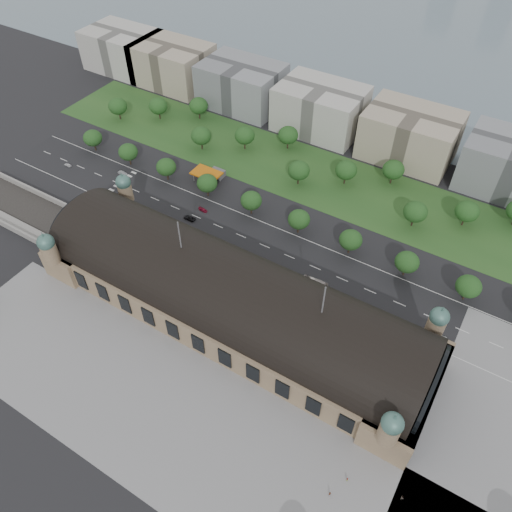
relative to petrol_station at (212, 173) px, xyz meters
The scene contains 51 objects.
ground 84.71m from the petrol_station, 50.45° to the right, with size 900.00×900.00×0.00m, color black.
station 84.98m from the petrol_station, 50.45° to the right, with size 150.00×48.40×44.30m.
track_cutting 87.79m from the petrol_station, 129.73° to the right, with size 70.00×24.00×3.10m.
plaza_south 126.63m from the petrol_station, 59.68° to the right, with size 190.00×48.00×0.12m, color gray.
road_slab 43.62m from the petrol_station, 38.82° to the right, with size 260.00×26.00×0.10m, color black.
grass_belt 47.86m from the petrol_station, 35.47° to the left, with size 300.00×45.00×0.10m, color #254F1F.
petrol_station is the anchor object (origin of this frame).
lake 238.90m from the petrol_station, 76.96° to the left, with size 700.00×320.00×0.08m, color slate.
office_0 134.70m from the petrol_station, 149.75° to the left, with size 45.00×32.00×24.00m, color #B9B8B0.
office_1 102.26m from the petrol_station, 138.33° to the left, with size 45.00×32.00×24.00m, color tan.
office_2 73.13m from the petrol_station, 111.07° to the left, with size 45.00×32.00×24.00m, color gray.
office_3 72.38m from the petrol_station, 70.56° to the left, with size 45.00×32.00×24.00m, color #B9B8B0.
office_4 100.64m from the petrol_station, 42.50° to the left, with size 45.00×32.00×24.00m, color tan.
tree_row_0 67.38m from the petrol_station, 169.47° to the right, with size 9.60×9.60×11.52m.
tree_row_1 44.08m from the petrol_station, 163.73° to the right, with size 9.60×9.60×11.52m.
tree_row_2 22.32m from the petrol_station, 145.83° to the right, with size 9.60×9.60×11.52m.
tree_row_3 14.35m from the petrol_station, 64.33° to the right, with size 9.60×9.60×11.52m.
tree_row_4 32.64m from the petrol_station, 22.33° to the right, with size 9.60×9.60×11.52m.
tree_row_5 55.47m from the petrol_station, 12.84° to the right, with size 9.60×9.60×11.52m.
tree_row_6 78.99m from the petrol_station, ahead, with size 9.60×9.60×11.52m.
tree_row_7 102.74m from the petrol_station, ahead, with size 9.60×9.60×11.52m.
tree_row_8 126.58m from the petrol_station, ahead, with size 9.60×9.60×11.52m.
tree_belt_0 78.30m from the petrol_station, 166.89° to the left, with size 10.40×10.40×12.48m.
tree_belt_1 64.57m from the petrol_station, 152.50° to the left, with size 10.40×10.40×12.48m.
tree_belt_2 56.72m from the petrol_station, 132.40° to the left, with size 10.40×10.40×12.48m.
tree_belt_3 26.54m from the petrol_station, 137.15° to the left, with size 10.40×10.40×12.48m.
tree_belt_4 30.15m from the petrol_station, 90.18° to the left, with size 10.40×10.40×12.48m.
tree_belt_5 46.08m from the petrol_station, 65.62° to the left, with size 10.40×10.40×12.48m.
tree_belt_6 42.15m from the petrol_station, 25.05° to the left, with size 10.40×10.40×12.48m.
tree_belt_7 64.40m from the petrol_station, 27.57° to the left, with size 10.40×10.40×12.48m.
tree_belt_8 86.76m from the petrol_station, 28.79° to the left, with size 10.40×10.40×12.48m.
tree_belt_9 96.68m from the petrol_station, 10.57° to the left, with size 10.40×10.40×12.48m.
tree_belt_10 117.83m from the petrol_station, 14.62° to the left, with size 10.40×10.40×12.48m.
traffic_car_0 74.52m from the petrol_station, 156.32° to the right, with size 1.61×4.00×1.36m, color silver.
traffic_car_1 45.02m from the petrol_station, 152.53° to the right, with size 1.64×4.69×1.55m, color gray.
traffic_car_2 31.49m from the petrol_station, 74.35° to the right, with size 2.55×5.54×1.54m, color black.
traffic_car_3 24.71m from the petrol_station, 65.60° to the right, with size 1.80×4.43×1.28m, color maroon.
traffic_car_6 128.24m from the petrol_station, 15.96° to the right, with size 2.63×5.70×1.58m, color silver.
parked_car_0 45.56m from the petrol_station, 103.29° to the right, with size 1.62×4.66×1.53m, color black.
parked_car_1 45.02m from the petrol_station, 99.96° to the right, with size 2.50×5.41×1.50m, color maroon.
parked_car_2 42.32m from the petrol_station, 72.38° to the right, with size 2.20×5.41×1.57m, color #181C44.
parked_car_3 42.68m from the petrol_station, 70.92° to the right, with size 1.73×4.30×1.46m, color #4F5156.
parked_car_4 42.00m from the petrol_station, 73.80° to the right, with size 1.73×4.96×1.63m, color silver.
parked_car_5 44.39m from the petrol_station, 87.44° to the right, with size 2.37×5.14×1.43m, color #95979D.
parked_car_6 45.39m from the petrol_station, 77.64° to the right, with size 2.30×5.66×1.64m, color black.
bus_west 64.21m from the petrol_station, 36.61° to the right, with size 2.54×10.87×3.03m, color #CF5221.
bus_mid 82.19m from the petrol_station, 25.83° to the right, with size 2.48×10.61×2.95m, color silver.
bus_east 81.07m from the petrol_station, 28.19° to the right, with size 2.76×11.78×3.28m, color beige.
pedestrian_0 151.73m from the petrol_station, 40.27° to the right, with size 0.81×0.47×1.66m, color gray.
pedestrian_1 153.87m from the petrol_station, 42.64° to the right, with size 0.68×0.45×1.87m, color gray.
pedestrian_2 161.67m from the petrol_station, 35.78° to the right, with size 0.93×0.54×1.92m, color gray.
Camera 1 is at (67.11, -92.13, 149.98)m, focal length 35.00 mm.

